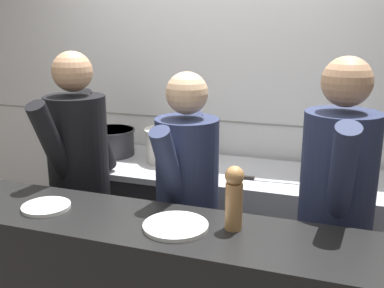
{
  "coord_description": "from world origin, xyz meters",
  "views": [
    {
      "loc": [
        0.9,
        -1.81,
        1.85
      ],
      "look_at": [
        0.06,
        0.62,
        1.15
      ],
      "focal_mm": 42.0,
      "sensor_mm": 36.0,
      "label": 1
    }
  ],
  "objects_px": {
    "sauce_pot": "(170,144)",
    "pepper_mill": "(234,196)",
    "chef_head_cook": "(80,181)",
    "chef_line": "(335,217)",
    "plated_dish_appetiser": "(46,207)",
    "stock_pot": "(111,141)",
    "chefs_knife": "(262,180)",
    "plated_dish_dessert": "(176,226)",
    "mixing_bowl_steel": "(326,171)",
    "oven_range": "(136,218)",
    "chef_sous": "(187,207)"
  },
  "relations": [
    {
      "from": "sauce_pot",
      "to": "pepper_mill",
      "type": "bearing_deg",
      "value": -56.96
    },
    {
      "from": "chef_head_cook",
      "to": "chef_line",
      "type": "distance_m",
      "value": 1.43
    },
    {
      "from": "chef_line",
      "to": "chef_head_cook",
      "type": "bearing_deg",
      "value": 174.51
    },
    {
      "from": "sauce_pot",
      "to": "plated_dish_appetiser",
      "type": "relative_size",
      "value": 1.61
    },
    {
      "from": "stock_pot",
      "to": "pepper_mill",
      "type": "relative_size",
      "value": 1.28
    },
    {
      "from": "sauce_pot",
      "to": "chefs_knife",
      "type": "distance_m",
      "value": 0.72
    },
    {
      "from": "pepper_mill",
      "to": "plated_dish_dessert",
      "type": "bearing_deg",
      "value": -162.27
    },
    {
      "from": "mixing_bowl_steel",
      "to": "plated_dish_appetiser",
      "type": "bearing_deg",
      "value": -134.84
    },
    {
      "from": "oven_range",
      "to": "chefs_knife",
      "type": "bearing_deg",
      "value": -8.18
    },
    {
      "from": "sauce_pot",
      "to": "pepper_mill",
      "type": "xyz_separation_m",
      "value": [
        0.73,
        -1.13,
        0.13
      ]
    },
    {
      "from": "oven_range",
      "to": "chef_sous",
      "type": "distance_m",
      "value": 1.02
    },
    {
      "from": "stock_pot",
      "to": "chef_head_cook",
      "type": "relative_size",
      "value": 0.21
    },
    {
      "from": "plated_dish_dessert",
      "to": "chef_head_cook",
      "type": "relative_size",
      "value": 0.16
    },
    {
      "from": "stock_pot",
      "to": "plated_dish_appetiser",
      "type": "height_order",
      "value": "stock_pot"
    },
    {
      "from": "oven_range",
      "to": "sauce_pot",
      "type": "height_order",
      "value": "sauce_pot"
    },
    {
      "from": "chefs_knife",
      "to": "plated_dish_appetiser",
      "type": "distance_m",
      "value": 1.31
    },
    {
      "from": "pepper_mill",
      "to": "chef_line",
      "type": "distance_m",
      "value": 0.62
    },
    {
      "from": "pepper_mill",
      "to": "sauce_pot",
      "type": "bearing_deg",
      "value": 123.04
    },
    {
      "from": "mixing_bowl_steel",
      "to": "plated_dish_appetiser",
      "type": "distance_m",
      "value": 1.67
    },
    {
      "from": "chefs_knife",
      "to": "plated_dish_appetiser",
      "type": "bearing_deg",
      "value": -128.47
    },
    {
      "from": "chef_sous",
      "to": "chef_line",
      "type": "relative_size",
      "value": 0.95
    },
    {
      "from": "sauce_pot",
      "to": "plated_dish_dessert",
      "type": "distance_m",
      "value": 1.3
    },
    {
      "from": "plated_dish_appetiser",
      "to": "chef_head_cook",
      "type": "bearing_deg",
      "value": 108.04
    },
    {
      "from": "sauce_pot",
      "to": "chef_head_cook",
      "type": "xyz_separation_m",
      "value": [
        -0.31,
        -0.66,
        -0.09
      ]
    },
    {
      "from": "mixing_bowl_steel",
      "to": "chef_head_cook",
      "type": "relative_size",
      "value": 0.15
    },
    {
      "from": "sauce_pot",
      "to": "chef_sous",
      "type": "bearing_deg",
      "value": -61.87
    },
    {
      "from": "stock_pot",
      "to": "chef_sous",
      "type": "distance_m",
      "value": 1.11
    },
    {
      "from": "chefs_knife",
      "to": "chef_line",
      "type": "xyz_separation_m",
      "value": [
        0.45,
        -0.52,
        0.04
      ]
    },
    {
      "from": "plated_dish_dessert",
      "to": "chef_line",
      "type": "xyz_separation_m",
      "value": [
        0.62,
        0.5,
        -0.08
      ]
    },
    {
      "from": "pepper_mill",
      "to": "stock_pot",
      "type": "bearing_deg",
      "value": 136.71
    },
    {
      "from": "stock_pot",
      "to": "chefs_knife",
      "type": "height_order",
      "value": "stock_pot"
    },
    {
      "from": "plated_dish_dessert",
      "to": "pepper_mill",
      "type": "bearing_deg",
      "value": 17.73
    },
    {
      "from": "mixing_bowl_steel",
      "to": "chef_sous",
      "type": "xyz_separation_m",
      "value": [
        -0.67,
        -0.69,
        -0.05
      ]
    },
    {
      "from": "chef_sous",
      "to": "chefs_knife",
      "type": "bearing_deg",
      "value": 64.38
    },
    {
      "from": "stock_pot",
      "to": "plated_dish_dessert",
      "type": "xyz_separation_m",
      "value": [
        0.97,
        -1.2,
        0.02
      ]
    },
    {
      "from": "plated_dish_appetiser",
      "to": "pepper_mill",
      "type": "bearing_deg",
      "value": 5.29
    },
    {
      "from": "mixing_bowl_steel",
      "to": "sauce_pot",
      "type": "bearing_deg",
      "value": 178.72
    },
    {
      "from": "pepper_mill",
      "to": "chef_sous",
      "type": "bearing_deg",
      "value": 130.39
    },
    {
      "from": "plated_dish_dessert",
      "to": "chefs_knife",
      "type": "bearing_deg",
      "value": 80.17
    },
    {
      "from": "stock_pot",
      "to": "chefs_knife",
      "type": "distance_m",
      "value": 1.16
    },
    {
      "from": "plated_dish_dessert",
      "to": "chef_line",
      "type": "height_order",
      "value": "chef_line"
    },
    {
      "from": "mixing_bowl_steel",
      "to": "plated_dish_dessert",
      "type": "bearing_deg",
      "value": -114.77
    },
    {
      "from": "plated_dish_dessert",
      "to": "chef_sous",
      "type": "xyz_separation_m",
      "value": [
        -0.12,
        0.49,
        -0.13
      ]
    },
    {
      "from": "mixing_bowl_steel",
      "to": "pepper_mill",
      "type": "relative_size",
      "value": 0.92
    },
    {
      "from": "sauce_pot",
      "to": "pepper_mill",
      "type": "relative_size",
      "value": 1.3
    },
    {
      "from": "sauce_pot",
      "to": "chef_sous",
      "type": "relative_size",
      "value": 0.22
    },
    {
      "from": "sauce_pot",
      "to": "mixing_bowl_steel",
      "type": "distance_m",
      "value": 1.05
    },
    {
      "from": "oven_range",
      "to": "plated_dish_appetiser",
      "type": "relative_size",
      "value": 4.23
    },
    {
      "from": "pepper_mill",
      "to": "chefs_knife",
      "type": "bearing_deg",
      "value": 93.21
    },
    {
      "from": "sauce_pot",
      "to": "plated_dish_dessert",
      "type": "height_order",
      "value": "sauce_pot"
    }
  ]
}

